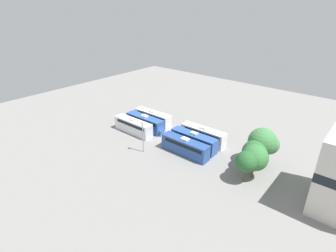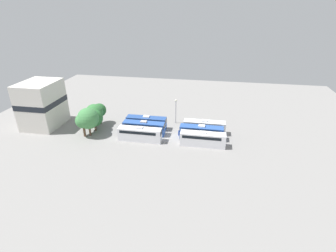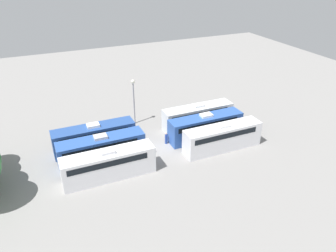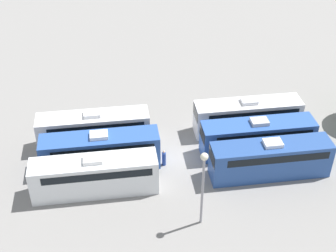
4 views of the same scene
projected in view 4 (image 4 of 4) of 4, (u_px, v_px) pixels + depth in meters
The scene contains 9 objects.
ground_plane at pixel (178, 158), 44.40m from camera, with size 110.67×110.67×0.00m, color gray.
bus_0 at pixel (94, 128), 45.21m from camera, with size 2.52×10.73×3.68m.
bus_1 at pixel (101, 150), 42.43m from camera, with size 2.52×10.73×3.68m.
bus_2 at pixel (95, 175), 39.67m from camera, with size 2.52×10.73×3.68m.
bus_3 at pixel (248, 115), 47.07m from camera, with size 2.52×10.73×3.68m.
bus_4 at pixel (258, 136), 44.16m from camera, with size 2.52×10.73×3.68m.
bus_5 at pixel (271, 158), 41.48m from camera, with size 2.52×10.73×3.68m.
worker_person at pixel (164, 158), 43.15m from camera, with size 0.36×0.36×1.64m.
light_pole at pixel (203, 177), 34.90m from camera, with size 0.60×0.60×7.08m.
Camera 4 is at (34.03, -5.86, 28.10)m, focal length 50.00 mm.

